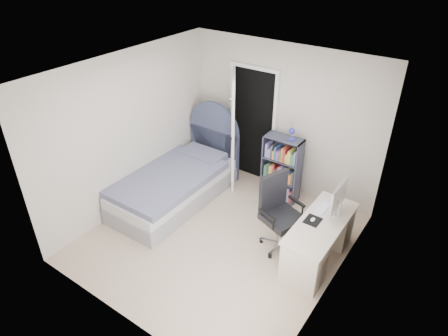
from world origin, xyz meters
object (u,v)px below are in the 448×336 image
Objects in this scene: nightstand at (209,147)px; desk at (320,239)px; office_chair at (279,209)px; floor_lamp at (230,144)px; bed at (178,182)px; bookcase at (281,171)px.

nightstand is 3.00m from desk.
office_chair is (2.12, -1.23, 0.23)m from nightstand.
desk is at bearing -26.83° from floor_lamp.
bed is 3.82× the size of nightstand.
floor_lamp is (0.50, -0.06, 0.24)m from nightstand.
nightstand is 2.46m from office_chair.
nightstand is 0.53× the size of office_chair.
bookcase reaches higher than desk.
nightstand is (-0.22, 1.17, 0.08)m from bed.
office_chair is (0.52, -1.08, 0.10)m from bookcase.
desk is (2.25, -1.14, -0.27)m from floor_lamp.
desk is (2.75, -1.20, -0.03)m from nightstand.
nightstand is at bearing 100.70° from bed.
floor_lamp is at bearing 144.22° from office_chair.
nightstand is at bearing 149.97° from office_chair.
office_chair reaches higher than desk.
bed is 1.71× the size of bookcase.
bed is at bearing 179.39° from desk.
nightstand is 0.38× the size of floor_lamp.
office_chair is (1.62, -1.17, -0.01)m from floor_lamp.
bed is at bearing -104.26° from floor_lamp.
nightstand is 0.45× the size of bookcase.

